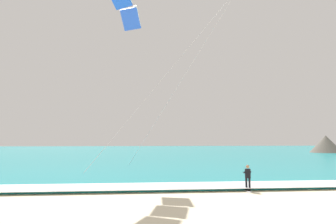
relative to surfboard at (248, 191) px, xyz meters
The scene contains 5 objects.
sea 60.30m from the surfboard, 90.48° to the left, with size 200.00×120.00×0.20m, color teal.
surf_foam 1.40m from the surfboard, 111.35° to the left, with size 200.00×3.03×0.04m, color white.
surfboard is the anchor object (origin of this frame).
kitesurfer 0.91m from the surfboard, 78.23° to the left, with size 0.59×0.59×1.69m.
headland_right 61.76m from the surfboard, 52.68° to the left, with size 8.37×8.52×4.24m.
Camera 1 is at (-6.59, -9.69, 3.38)m, focal length 32.43 mm.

